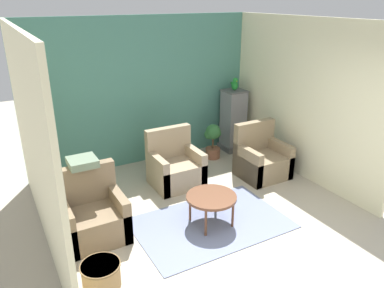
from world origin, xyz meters
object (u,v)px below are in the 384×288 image
object	(u,v)px
birdcage	(233,121)
wicker_basket	(101,275)
potted_plant	(213,139)
armchair_right	(262,160)
armchair_middle	(175,168)
coffee_table	(211,198)
parrot	(235,84)
armchair_left	(93,217)

from	to	relation	value
birdcage	wicker_basket	bearing A→B (deg)	-143.62
wicker_basket	potted_plant	bearing A→B (deg)	39.42
birdcage	potted_plant	xyz separation A→B (m)	(-0.62, -0.20, -0.22)
armchair_right	armchair_middle	xyz separation A→B (m)	(-1.52, 0.47, 0.00)
armchair_middle	wicker_basket	bearing A→B (deg)	-135.28
coffee_table	potted_plant	bearing A→B (deg)	57.43
potted_plant	wicker_basket	world-z (taller)	potted_plant
parrot	wicker_basket	size ratio (longest dim) A/B	0.59
parrot	armchair_left	bearing A→B (deg)	-153.69
coffee_table	armchair_middle	xyz separation A→B (m)	(0.11, 1.36, -0.11)
coffee_table	armchair_middle	distance (m)	1.37
armchair_left	potted_plant	size ratio (longest dim) A/B	1.37
parrot	wicker_basket	bearing A→B (deg)	-143.59
armchair_middle	potted_plant	xyz separation A→B (m)	(1.18, 0.66, 0.10)
birdcage	potted_plant	bearing A→B (deg)	-162.17
armchair_left	armchair_middle	size ratio (longest dim) A/B	1.00
coffee_table	potted_plant	xyz separation A→B (m)	(1.29, 2.02, -0.01)
birdcage	wicker_basket	xyz separation A→B (m)	(-3.65, -2.69, -0.47)
coffee_table	wicker_basket	size ratio (longest dim) A/B	1.59
armchair_middle	wicker_basket	distance (m)	2.60
armchair_left	birdcage	world-z (taller)	birdcage
armchair_right	wicker_basket	world-z (taller)	armchair_right
armchair_middle	wicker_basket	world-z (taller)	armchair_middle
armchair_left	parrot	world-z (taller)	parrot
birdcage	armchair_left	bearing A→B (deg)	-153.72
parrot	armchair_right	bearing A→B (deg)	-102.08
coffee_table	parrot	xyz separation A→B (m)	(1.91, 2.22, 0.99)
armchair_left	armchair_middle	world-z (taller)	same
armchair_left	birdcage	size ratio (longest dim) A/B	0.75
armchair_left	wicker_basket	world-z (taller)	armchair_left
birdcage	potted_plant	distance (m)	0.69
birdcage	parrot	distance (m)	0.78
armchair_right	armchair_left	bearing A→B (deg)	-173.08
potted_plant	wicker_basket	bearing A→B (deg)	-140.58
armchair_left	potted_plant	world-z (taller)	armchair_left
coffee_table	armchair_left	bearing A→B (deg)	161.91
potted_plant	wicker_basket	size ratio (longest dim) A/B	1.57
birdcage	wicker_basket	size ratio (longest dim) A/B	2.86
armchair_left	wicker_basket	xyz separation A→B (m)	(-0.19, -0.98, -0.15)
armchair_right	birdcage	world-z (taller)	birdcage
birdcage	potted_plant	size ratio (longest dim) A/B	1.82
armchair_middle	armchair_left	bearing A→B (deg)	-152.86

